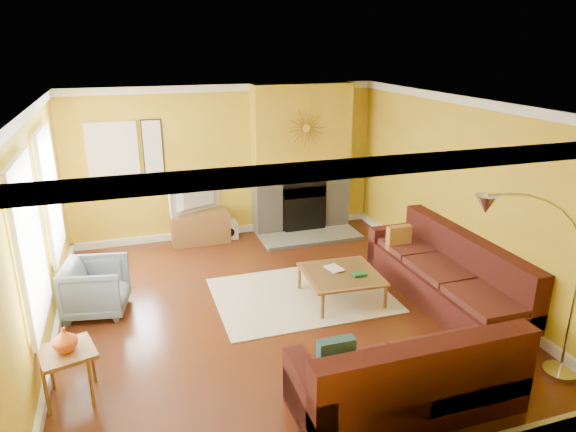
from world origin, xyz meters
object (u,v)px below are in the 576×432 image
object	(u,v)px
sectional_sofa	(384,294)
media_console	(200,227)
armchair	(96,288)
side_table	(70,374)
arc_lamp	(531,294)
coffee_table	(341,286)

from	to	relation	value
sectional_sofa	media_console	xyz separation A→B (m)	(-1.71, 3.57, -0.17)
armchair	side_table	xyz separation A→B (m)	(-0.21, -1.75, -0.08)
sectional_sofa	arc_lamp	distance (m)	1.77
coffee_table	media_console	xyz separation A→B (m)	(-1.51, 2.73, 0.08)
sectional_sofa	media_console	bearing A→B (deg)	115.61
media_console	side_table	distance (m)	4.26
sectional_sofa	side_table	bearing A→B (deg)	-176.02
armchair	sectional_sofa	bearing A→B (deg)	-103.29
sectional_sofa	armchair	world-z (taller)	sectional_sofa
sectional_sofa	arc_lamp	size ratio (longest dim) A/B	1.74
media_console	side_table	world-z (taller)	same
arc_lamp	coffee_table	bearing A→B (deg)	112.98
side_table	armchair	bearing A→B (deg)	83.27
armchair	side_table	bearing A→B (deg)	-176.16
coffee_table	side_table	world-z (taller)	side_table
coffee_table	armchair	bearing A→B (deg)	168.42
side_table	arc_lamp	distance (m)	4.61
coffee_table	arc_lamp	xyz separation A→B (m)	(0.98, -2.32, 0.86)
coffee_table	side_table	bearing A→B (deg)	-162.11
coffee_table	armchair	size ratio (longest dim) A/B	1.29
armchair	arc_lamp	bearing A→B (deg)	-114.88
armchair	coffee_table	bearing A→B (deg)	-91.02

